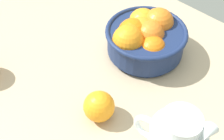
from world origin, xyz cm
name	(u,v)px	position (x,y,z in cm)	size (l,w,h in cm)	color
ground_plane	(101,94)	(0.00, 0.00, -1.50)	(123.25, 89.47, 3.00)	tan
fruit_bowl	(145,37)	(-1.34, 18.01, 5.44)	(21.57, 21.57, 11.26)	navy
loose_orange_1	(99,106)	(5.21, -5.38, 3.57)	(7.14, 7.14, 7.14)	orange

